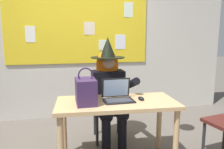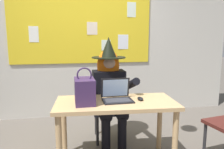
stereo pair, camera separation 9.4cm
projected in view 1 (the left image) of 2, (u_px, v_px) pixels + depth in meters
wall_back_bulletin at (80, 41)px, 3.77m from camera, size 5.53×1.83×2.62m
desk_main at (117, 110)px, 2.36m from camera, size 1.33×0.70×0.71m
chair_at_desk at (107, 103)px, 3.02m from camera, size 0.45×0.45×0.89m
person_costumed at (109, 85)px, 2.86m from camera, size 0.59×0.69×1.39m
laptop at (118, 95)px, 2.37m from camera, size 0.32×0.26×0.23m
computer_mouse at (141, 98)px, 2.39m from camera, size 0.06×0.10×0.03m
handbag at (86, 91)px, 2.24m from camera, size 0.20×0.30×0.38m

